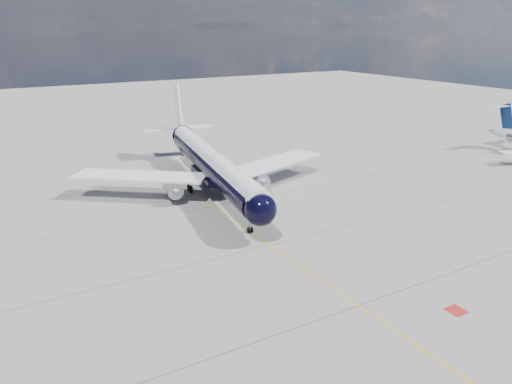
{
  "coord_description": "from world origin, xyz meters",
  "views": [
    {
      "loc": [
        -27.74,
        -33.88,
        23.66
      ],
      "look_at": [
        2.37,
        16.98,
        4.0
      ],
      "focal_mm": 35.0,
      "sensor_mm": 36.0,
      "label": 1
    }
  ],
  "objects": [
    {
      "name": "red_marking",
      "position": [
        6.8,
        -10.0,
        0.0
      ],
      "size": [
        1.6,
        1.6,
        0.01
      ],
      "primitive_type": "cube",
      "color": "maroon",
      "rests_on": "ground"
    },
    {
      "name": "main_airliner",
      "position": [
        3.06,
        31.7,
        4.34
      ],
      "size": [
        39.22,
        48.25,
        14.0
      ],
      "rotation": [
        0.0,
        0.0,
        -0.18
      ],
      "color": "black",
      "rests_on": "ground"
    },
    {
      "name": "ground",
      "position": [
        0.0,
        30.0,
        0.0
      ],
      "size": [
        320.0,
        320.0,
        0.0
      ],
      "primitive_type": "plane",
      "color": "gray",
      "rests_on": "ground"
    },
    {
      "name": "taxiway_centerline",
      "position": [
        0.0,
        25.0,
        0.0
      ],
      "size": [
        0.16,
        160.0,
        0.01
      ],
      "primitive_type": "cube",
      "color": "#EFAB0C",
      "rests_on": "ground"
    }
  ]
}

